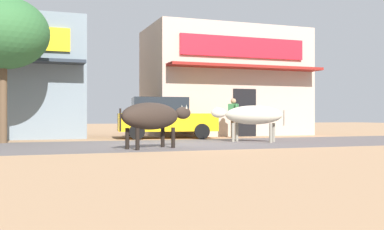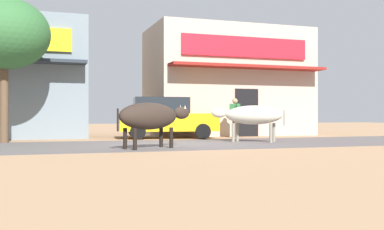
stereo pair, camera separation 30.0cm
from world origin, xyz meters
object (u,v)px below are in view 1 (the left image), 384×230
(pedestrian_by_shop, at_px, (233,115))
(cow_near_brown, at_px, (153,117))
(roadside_tree, at_px, (3,33))
(cow_far_dark, at_px, (251,115))
(parked_hatchback_car, at_px, (164,117))

(pedestrian_by_shop, bearing_deg, cow_near_brown, -133.90)
(roadside_tree, xyz_separation_m, cow_far_dark, (8.09, -2.18, -2.72))
(cow_near_brown, xyz_separation_m, pedestrian_by_shop, (4.76, 4.95, 0.07))
(roadside_tree, bearing_deg, parked_hatchback_car, 12.43)
(roadside_tree, distance_m, cow_near_brown, 6.41)
(parked_hatchback_car, relative_size, cow_near_brown, 1.69)
(cow_far_dark, bearing_deg, roadside_tree, 164.92)
(roadside_tree, xyz_separation_m, parked_hatchback_car, (5.97, 1.32, -2.80))
(roadside_tree, bearing_deg, cow_far_dark, -15.08)
(parked_hatchback_car, distance_m, cow_far_dark, 4.09)
(parked_hatchback_car, bearing_deg, pedestrian_by_shop, -10.53)
(pedestrian_by_shop, bearing_deg, parked_hatchback_car, 169.47)
(pedestrian_by_shop, bearing_deg, cow_far_dark, -103.16)
(parked_hatchback_car, xyz_separation_m, pedestrian_by_shop, (2.81, -0.52, 0.11))
(roadside_tree, distance_m, parked_hatchback_car, 6.72)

